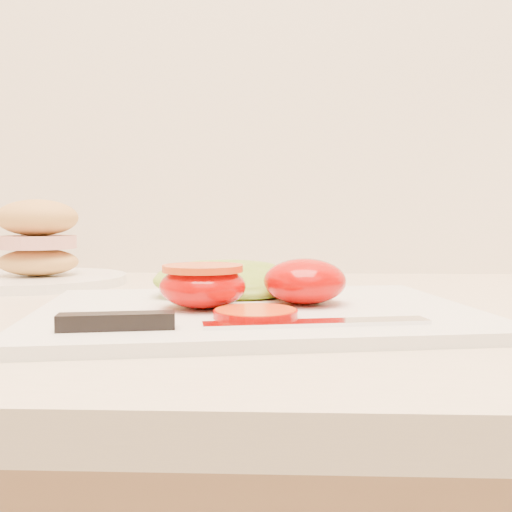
{
  "coord_description": "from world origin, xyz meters",
  "views": [
    {
      "loc": [
        -0.35,
        1.09,
        1.02
      ],
      "look_at": [
        -0.37,
        1.61,
        0.99
      ],
      "focal_mm": 40.0,
      "sensor_mm": 36.0,
      "label": 1
    }
  ],
  "objects": [
    {
      "name": "cutting_board",
      "position": [
        -0.37,
        1.6,
        0.94
      ],
      "size": [
        0.42,
        0.33,
        0.01
      ],
      "primitive_type": "cube",
      "rotation": [
        0.0,
        0.0,
        0.16
      ],
      "color": "silver",
      "rests_on": "counter"
    },
    {
      "name": "tomato_half_dome",
      "position": [
        -0.32,
        1.62,
        0.96
      ],
      "size": [
        0.08,
        0.08,
        0.04
      ],
      "primitive_type": "ellipsoid",
      "color": "#B90100",
      "rests_on": "cutting_board"
    },
    {
      "name": "tomato_half_cut",
      "position": [
        -0.41,
        1.59,
        0.96
      ],
      "size": [
        0.08,
        0.08,
        0.04
      ],
      "color": "#B90100",
      "rests_on": "cutting_board"
    },
    {
      "name": "tomato_slice_0",
      "position": [
        -0.36,
        1.54,
        0.94
      ],
      "size": [
        0.07,
        0.07,
        0.01
      ],
      "primitive_type": "cylinder",
      "color": "#D44B0D",
      "rests_on": "cutting_board"
    },
    {
      "name": "lettuce_leaf_0",
      "position": [
        -0.39,
        1.67,
        0.96
      ],
      "size": [
        0.19,
        0.15,
        0.03
      ],
      "primitive_type": "ellipsoid",
      "rotation": [
        0.0,
        0.0,
        0.34
      ],
      "color": "#8FB42F",
      "rests_on": "cutting_board"
    },
    {
      "name": "lettuce_leaf_1",
      "position": [
        -0.35,
        1.69,
        0.95
      ],
      "size": [
        0.11,
        0.1,
        0.02
      ],
      "primitive_type": "ellipsoid",
      "rotation": [
        0.0,
        0.0,
        0.28
      ],
      "color": "#8FB42F",
      "rests_on": "cutting_board"
    },
    {
      "name": "knife",
      "position": [
        -0.4,
        1.5,
        0.94
      ],
      "size": [
        0.27,
        0.07,
        0.01
      ],
      "rotation": [
        0.0,
        0.0,
        0.18
      ],
      "color": "silver",
      "rests_on": "cutting_board"
    },
    {
      "name": "sandwich_plate",
      "position": [
        -0.67,
        1.84,
        0.97
      ],
      "size": [
        0.23,
        0.23,
        0.11
      ],
      "rotation": [
        0.0,
        0.0,
        -0.08
      ],
      "color": "white",
      "rests_on": "counter"
    }
  ]
}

